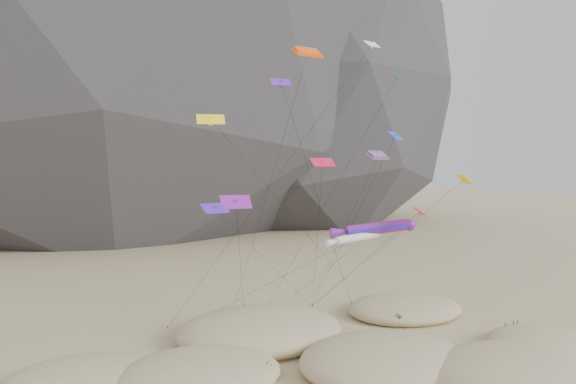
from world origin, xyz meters
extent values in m
ellipsoid|color=black|center=(56.00, 110.00, 38.00)|extent=(130.55, 126.41, 100.00)
ellipsoid|color=#CCB789|center=(8.24, -3.89, 0.77)|extent=(14.02, 11.92, 3.42)
ellipsoid|color=#CCB789|center=(-12.33, 7.92, 0.66)|extent=(12.82, 10.90, 2.95)
ellipsoid|color=#CCB789|center=(1.54, 3.13, 0.79)|extent=(14.26, 12.12, 3.53)
ellipsoid|color=#CCB789|center=(17.53, 0.64, 0.51)|extent=(10.10, 8.58, 2.25)
ellipsoid|color=#CCB789|center=(-3.57, 15.07, 0.86)|extent=(16.09, 13.68, 3.82)
ellipsoid|color=#CCB789|center=(14.38, 15.26, 0.61)|extent=(13.21, 11.23, 2.71)
ellipsoid|color=#CCB789|center=(-20.26, 11.87, 0.51)|extent=(11.24, 9.55, 2.28)
ellipsoid|color=black|center=(10.61, -4.81, 1.00)|extent=(2.87, 2.46, 0.86)
ellipsoid|color=black|center=(8.11, -5.04, 0.80)|extent=(2.54, 2.18, 0.76)
ellipsoid|color=black|center=(-12.40, 7.19, 0.80)|extent=(3.04, 2.60, 0.91)
ellipsoid|color=black|center=(-8.13, 6.17, 0.70)|extent=(2.02, 1.73, 0.61)
ellipsoid|color=black|center=(3.44, 2.63, 1.10)|extent=(3.25, 2.78, 0.97)
ellipsoid|color=black|center=(4.82, 5.61, 1.00)|extent=(2.67, 2.29, 0.80)
ellipsoid|color=black|center=(2.39, 3.32, 0.90)|extent=(2.66, 2.27, 0.80)
ellipsoid|color=black|center=(17.83, 3.31, 0.60)|extent=(2.34, 2.00, 0.70)
ellipsoid|color=black|center=(-2.87, 14.54, 1.00)|extent=(3.42, 2.93, 1.03)
ellipsoid|color=black|center=(-0.19, 14.85, 0.90)|extent=(2.31, 1.97, 0.69)
ellipsoid|color=black|center=(13.01, 15.15, 0.70)|extent=(2.43, 2.08, 0.73)
ellipsoid|color=black|center=(11.18, 12.24, 0.60)|extent=(2.13, 1.82, 0.64)
ellipsoid|color=black|center=(-21.00, 11.56, 0.50)|extent=(2.27, 1.94, 0.68)
cylinder|color=#3F2D1E|center=(-3.06, 19.45, 0.15)|extent=(0.08, 0.08, 0.30)
cylinder|color=#3F2D1E|center=(2.74, 25.78, 0.15)|extent=(0.08, 0.08, 0.30)
cylinder|color=#3F2D1E|center=(2.03, 24.71, 0.15)|extent=(0.08, 0.08, 0.30)
cylinder|color=#3F2D1E|center=(7.18, 22.98, 0.15)|extent=(0.08, 0.08, 0.30)
cylinder|color=#3F2D1E|center=(11.84, 21.69, 0.15)|extent=(0.08, 0.08, 0.30)
cylinder|color=#3F2D1E|center=(-6.67, 22.58, 0.15)|extent=(0.08, 0.08, 0.30)
cylinder|color=#3F2D1E|center=(14.12, 22.64, 0.15)|extent=(0.08, 0.08, 0.30)
cylinder|color=#3F2D1E|center=(-10.13, 22.79, 0.15)|extent=(0.08, 0.08, 0.30)
cylinder|color=red|center=(4.69, 7.85, 10.87)|extent=(5.84, 3.17, 1.66)
sphere|color=red|center=(7.38, 6.77, 11.10)|extent=(1.11, 1.11, 1.11)
cone|color=red|center=(1.74, 9.04, 10.58)|extent=(2.59, 1.78, 1.19)
cylinder|color=black|center=(4.83, 16.78, 5.43)|extent=(0.30, 17.88, 10.89)
cylinder|color=silver|center=(2.49, 8.04, 10.14)|extent=(4.30, 0.68, 0.98)
sphere|color=silver|center=(4.62, 8.04, 10.31)|extent=(0.72, 0.72, 0.72)
cone|color=silver|center=(0.15, 8.04, 9.92)|extent=(1.74, 0.61, 0.73)
cylinder|color=black|center=(-1.02, 16.82, 5.07)|extent=(7.05, 17.57, 10.16)
cube|color=#F74B0D|center=(0.19, 12.67, 26.74)|extent=(2.96, 1.32, 0.85)
cube|color=#F74B0D|center=(0.19, 12.67, 26.96)|extent=(2.51, 1.03, 0.83)
cylinder|color=black|center=(-0.38, 19.84, 13.37)|extent=(1.17, 14.37, 26.75)
cube|color=red|center=(6.74, 10.59, 17.31)|extent=(2.67, 1.61, 0.68)
cube|color=red|center=(6.74, 10.59, 17.54)|extent=(2.25, 1.30, 0.68)
cylinder|color=black|center=(8.42, 18.89, 8.66)|extent=(3.39, 16.64, 17.33)
cube|color=blue|center=(8.34, 9.94, 19.27)|extent=(2.29, 1.89, 0.87)
cube|color=blue|center=(8.34, 9.94, 19.12)|extent=(0.36, 0.38, 0.69)
cylinder|color=black|center=(7.76, 16.46, 9.66)|extent=(1.18, 13.07, 19.24)
cube|color=#E11541|center=(6.92, 5.00, 12.44)|extent=(1.67, 1.95, 0.71)
cube|color=#E11541|center=(6.92, 5.00, 12.29)|extent=(0.31, 0.30, 0.59)
cylinder|color=black|center=(7.05, 13.99, 6.24)|extent=(0.28, 17.99, 12.41)
cube|color=#5820BC|center=(-2.54, 12.85, 23.95)|extent=(2.06, 1.31, 0.77)
cube|color=#5820BC|center=(-2.54, 12.85, 23.80)|extent=(0.27, 0.29, 0.65)
cylinder|color=black|center=(4.65, 17.27, 12.00)|extent=(14.41, 8.87, 23.92)
cube|color=red|center=(-2.09, 6.60, 16.74)|extent=(2.06, 1.30, 0.72)
cube|color=red|center=(-2.09, 6.60, 16.59)|extent=(0.26, 0.24, 0.66)
cylinder|color=black|center=(2.54, 14.79, 8.40)|extent=(9.30, 16.41, 16.71)
cube|color=yellow|center=(15.26, 7.74, 15.07)|extent=(2.10, 2.64, 0.99)
cube|color=yellow|center=(15.26, 7.74, 14.92)|extent=(0.42, 0.40, 0.79)
cylinder|color=black|center=(11.22, 15.36, 7.56)|extent=(8.10, 15.27, 15.04)
cube|color=yellow|center=(-9.28, 12.86, 20.37)|extent=(2.60, 1.86, 0.92)
cube|color=yellow|center=(-9.28, 12.86, 20.22)|extent=(0.36, 0.35, 0.80)
cylinder|color=black|center=(2.42, 17.75, 10.21)|extent=(23.42, 9.81, 20.33)
cube|color=purple|center=(-9.17, 8.04, 13.66)|extent=(2.55, 1.60, 1.02)
cube|color=purple|center=(-9.17, 8.04, 13.51)|extent=(0.35, 0.40, 0.78)
cylinder|color=black|center=(-6.12, 13.74, 6.86)|extent=(6.13, 11.44, 13.63)
cube|color=white|center=(10.64, 16.55, 29.34)|extent=(1.95, 1.21, 0.74)
cube|color=white|center=(10.64, 16.55, 29.19)|extent=(0.26, 0.27, 0.62)
cylinder|color=black|center=(0.25, 19.67, 14.70)|extent=(20.79, 6.27, 29.31)
cube|color=green|center=(13.02, 15.24, 25.93)|extent=(2.35, 2.29, 1.00)
cube|color=green|center=(13.02, 15.24, 25.78)|extent=(0.44, 0.44, 0.74)
cylinder|color=black|center=(7.53, 19.97, 12.99)|extent=(11.02, 9.51, 25.90)
cube|color=#4C1EB3|center=(-11.05, 7.65, 13.27)|extent=(2.16, 1.33, 0.72)
cube|color=#4C1EB3|center=(-11.05, 7.65, 13.12)|extent=(0.27, 0.21, 0.71)
cylinder|color=black|center=(-1.94, 15.32, 6.66)|extent=(18.26, 15.35, 13.25)
camera|label=1|loc=(-26.99, -31.66, 16.68)|focal=35.00mm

